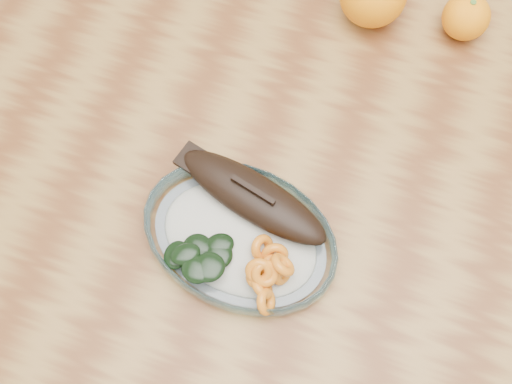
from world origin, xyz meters
TOP-DOWN VIEW (x-y plane):
  - ground at (0.00, 0.00)m, footprint 3.00×3.00m
  - dining_table at (0.00, 0.00)m, footprint 1.20×0.80m
  - plated_meal at (-0.09, -0.13)m, footprint 0.49×0.49m
  - orange_right at (0.10, 0.25)m, footprint 0.06×0.06m

SIDE VIEW (x-z plane):
  - ground at x=0.00m, z-range 0.00..0.00m
  - dining_table at x=0.00m, z-range 0.28..1.03m
  - plated_meal at x=-0.09m, z-range 0.73..0.81m
  - orange_right at x=0.10m, z-range 0.75..0.81m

